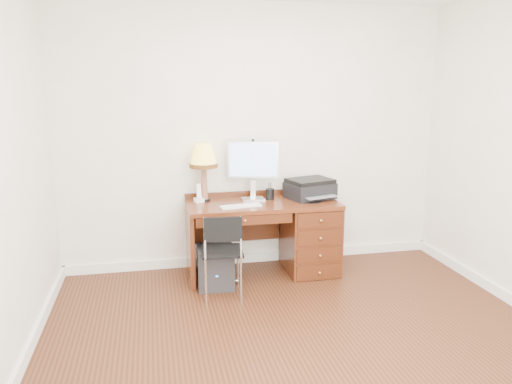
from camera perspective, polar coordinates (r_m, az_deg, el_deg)
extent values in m
plane|color=#36190C|center=(3.97, 5.34, -16.53)|extent=(4.00, 4.00, 0.00)
plane|color=white|center=(5.20, -0.07, 6.19)|extent=(4.00, 0.00, 4.00)
cube|color=white|center=(5.49, -0.04, -7.45)|extent=(4.00, 0.03, 0.10)
cube|color=white|center=(3.92, -25.14, -17.41)|extent=(0.03, 3.50, 0.10)
cube|color=#5D2813|center=(4.97, 0.77, -1.39)|extent=(1.50, 0.65, 0.04)
cube|color=#5D2813|center=(5.20, 6.16, -5.12)|extent=(0.50, 0.61, 0.71)
cube|color=#5D2813|center=(4.97, -7.53, -6.00)|extent=(0.04, 0.61, 0.71)
cube|color=#491F0E|center=(5.27, -2.49, -3.59)|extent=(0.96, 0.03, 0.39)
cube|color=#491F0E|center=(4.65, -1.30, -3.26)|extent=(0.91, 0.03, 0.09)
sphere|color=#BF8C3F|center=(4.90, 7.37, -6.27)|extent=(0.03, 0.03, 0.03)
cube|color=silver|center=(5.06, -0.34, -0.79)|extent=(0.26, 0.21, 0.02)
cube|color=silver|center=(5.09, -0.46, 0.43)|extent=(0.06, 0.04, 0.18)
cube|color=silver|center=(5.02, -0.42, 3.70)|extent=(0.51, 0.15, 0.37)
cube|color=#4C8CF2|center=(5.00, -0.37, 3.67)|extent=(0.46, 0.11, 0.33)
cube|color=white|center=(4.78, -1.76, -1.61)|extent=(0.41, 0.17, 0.02)
cylinder|color=black|center=(5.03, 6.29, -1.03)|extent=(0.21, 0.21, 0.01)
ellipsoid|color=white|center=(5.02, 6.30, -0.79)|extent=(0.09, 0.06, 0.04)
cube|color=black|center=(5.16, 6.17, 0.20)|extent=(0.53, 0.46, 0.16)
cube|color=black|center=(5.14, 6.19, 1.28)|extent=(0.50, 0.44, 0.04)
cylinder|color=black|center=(5.04, -5.91, -0.90)|extent=(0.12, 0.12, 0.02)
cone|color=brown|center=(5.00, -5.96, 1.13)|extent=(0.07, 0.07, 0.34)
cone|color=#FFD550|center=(4.95, -6.03, 4.28)|extent=(0.28, 0.28, 0.21)
cylinder|color=#593814|center=(4.97, -6.01, 3.06)|extent=(0.28, 0.28, 0.04)
cube|color=white|center=(5.00, -6.54, -0.92)|extent=(0.10, 0.10, 0.04)
cube|color=white|center=(4.98, -6.56, 0.10)|extent=(0.05, 0.07, 0.15)
cylinder|color=black|center=(5.08, 1.60, -0.22)|extent=(0.09, 0.09, 0.11)
cube|color=black|center=(4.58, -3.89, -6.76)|extent=(0.40, 0.40, 0.02)
cube|color=black|center=(4.34, -3.61, -4.30)|extent=(0.33, 0.05, 0.22)
cylinder|color=silver|center=(4.78, -6.00, -8.60)|extent=(0.02, 0.02, 0.41)
cylinder|color=silver|center=(4.82, -2.26, -8.36)|extent=(0.02, 0.02, 0.41)
cylinder|color=silver|center=(4.49, -5.57, -10.02)|extent=(0.02, 0.02, 0.41)
cylinder|color=silver|center=(4.53, -1.58, -9.75)|extent=(0.02, 0.02, 0.41)
cylinder|color=silver|center=(4.34, -5.65, -5.34)|extent=(0.02, 0.02, 0.37)
cylinder|color=silver|center=(4.38, -1.57, -5.10)|extent=(0.02, 0.02, 0.37)
cube|color=black|center=(4.82, -4.64, -8.51)|extent=(0.36, 0.36, 0.39)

